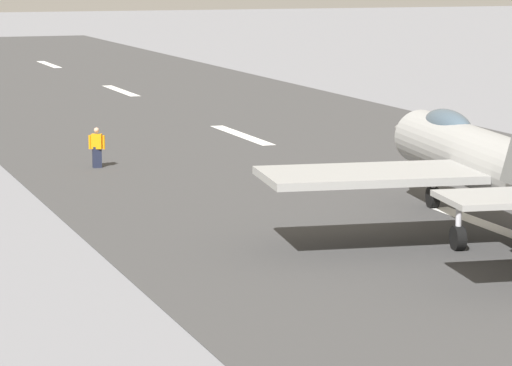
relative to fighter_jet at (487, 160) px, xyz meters
name	(u,v)px	position (x,y,z in m)	size (l,w,h in m)	color
ground_plane	(512,235)	(-0.18, -0.90, -2.44)	(400.00, 400.00, 0.00)	slate
runway_strip	(512,235)	(-0.20, -0.90, -2.43)	(240.00, 26.00, 0.02)	#3B3B3B
fighter_jet	(487,160)	(0.00, 0.00, 0.00)	(17.60, 15.14, 5.64)	gray
crew_person	(97,148)	(17.84, 8.37, -1.58)	(0.44, 0.64, 1.73)	#1E2338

